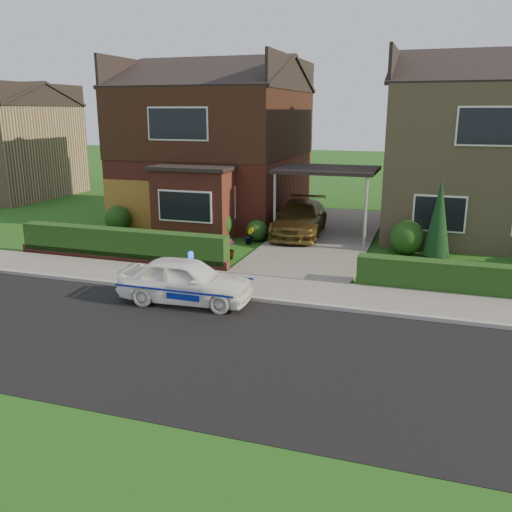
% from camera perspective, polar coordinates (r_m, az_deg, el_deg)
% --- Properties ---
extents(ground, '(120.00, 120.00, 0.00)m').
position_cam_1_polar(ground, '(11.67, -3.32, -9.79)').
color(ground, '#1D5015').
rests_on(ground, ground).
extents(road, '(60.00, 6.00, 0.02)m').
position_cam_1_polar(road, '(11.67, -3.32, -9.79)').
color(road, black).
rests_on(road, ground).
extents(kerb, '(60.00, 0.16, 0.12)m').
position_cam_1_polar(kerb, '(14.31, 1.14, -4.70)').
color(kerb, '#9E9993').
rests_on(kerb, ground).
extents(sidewalk, '(60.00, 2.00, 0.10)m').
position_cam_1_polar(sidewalk, '(15.27, 2.29, -3.47)').
color(sidewalk, slate).
rests_on(sidewalk, ground).
extents(grass_verge, '(60.00, 4.00, 0.01)m').
position_cam_1_polar(grass_verge, '(7.92, -17.86, -23.97)').
color(grass_verge, '#1D5015').
rests_on(grass_verge, ground).
extents(driveway, '(3.80, 12.00, 0.12)m').
position_cam_1_polar(driveway, '(21.75, 7.28, 2.08)').
color(driveway, '#666059').
rests_on(driveway, ground).
extents(house_left, '(7.50, 9.53, 7.25)m').
position_cam_1_polar(house_left, '(25.67, -4.21, 12.59)').
color(house_left, maroon).
rests_on(house_left, ground).
extents(house_right, '(7.50, 8.06, 7.25)m').
position_cam_1_polar(house_right, '(23.94, 23.04, 10.93)').
color(house_right, '#917B58').
rests_on(house_right, ground).
extents(carport_link, '(3.80, 3.00, 2.77)m').
position_cam_1_polar(carport_link, '(21.28, 7.49, 8.88)').
color(carport_link, black).
rests_on(carport_link, ground).
extents(garage_door, '(2.20, 0.10, 2.10)m').
position_cam_1_polar(garage_door, '(23.56, -13.33, 5.25)').
color(garage_door, brown).
rests_on(garage_door, ground).
extents(dwarf_wall, '(7.70, 0.25, 0.36)m').
position_cam_1_polar(dwarf_wall, '(18.60, -14.10, -0.10)').
color(dwarf_wall, maroon).
rests_on(dwarf_wall, ground).
extents(hedge_left, '(7.50, 0.55, 0.90)m').
position_cam_1_polar(hedge_left, '(18.77, -13.82, -0.52)').
color(hedge_left, '#113512').
rests_on(hedge_left, ground).
extents(hedge_right, '(7.50, 0.55, 0.80)m').
position_cam_1_polar(hedge_right, '(16.07, 23.96, -4.04)').
color(hedge_right, '#113512').
rests_on(hedge_right, ground).
extents(shrub_left_far, '(1.08, 1.08, 1.08)m').
position_cam_1_polar(shrub_left_far, '(23.39, -14.36, 3.84)').
color(shrub_left_far, '#113512').
rests_on(shrub_left_far, ground).
extents(shrub_left_mid, '(1.32, 1.32, 1.32)m').
position_cam_1_polar(shrub_left_mid, '(21.14, -4.28, 3.45)').
color(shrub_left_mid, '#113512').
rests_on(shrub_left_mid, ground).
extents(shrub_left_near, '(0.84, 0.84, 0.84)m').
position_cam_1_polar(shrub_left_near, '(20.92, 0.11, 2.70)').
color(shrub_left_near, '#113512').
rests_on(shrub_left_near, ground).
extents(shrub_right_near, '(1.20, 1.20, 1.20)m').
position_cam_1_polar(shrub_right_near, '(19.73, 15.59, 1.91)').
color(shrub_right_near, '#113512').
rests_on(shrub_right_near, ground).
extents(conifer_a, '(0.90, 0.90, 2.60)m').
position_cam_1_polar(conifer_a, '(19.38, 18.66, 3.56)').
color(conifer_a, black).
rests_on(conifer_a, ground).
extents(neighbour_left, '(6.50, 7.00, 5.20)m').
position_cam_1_polar(neighbour_left, '(35.29, -25.02, 9.94)').
color(neighbour_left, '#917B58').
rests_on(neighbour_left, ground).
extents(police_car, '(3.23, 3.59, 1.36)m').
position_cam_1_polar(police_car, '(14.27, -7.42, -2.61)').
color(police_car, white).
rests_on(police_car, ground).
extents(driveway_car, '(2.21, 4.66, 1.31)m').
position_cam_1_polar(driveway_car, '(21.59, 4.62, 4.00)').
color(driveway_car, brown).
rests_on(driveway_car, driveway).
extents(potted_plant_a, '(0.47, 0.35, 0.81)m').
position_cam_1_polar(potted_plant_a, '(20.98, -5.68, 2.62)').
color(potted_plant_a, gray).
rests_on(potted_plant_a, ground).
extents(potted_plant_b, '(0.46, 0.42, 0.67)m').
position_cam_1_polar(potted_plant_b, '(20.42, -0.68, 2.14)').
color(potted_plant_b, gray).
rests_on(potted_plant_b, ground).
extents(potted_plant_c, '(0.55, 0.55, 0.72)m').
position_cam_1_polar(potted_plant_c, '(18.37, -2.92, 0.73)').
color(potted_plant_c, gray).
rests_on(potted_plant_c, ground).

